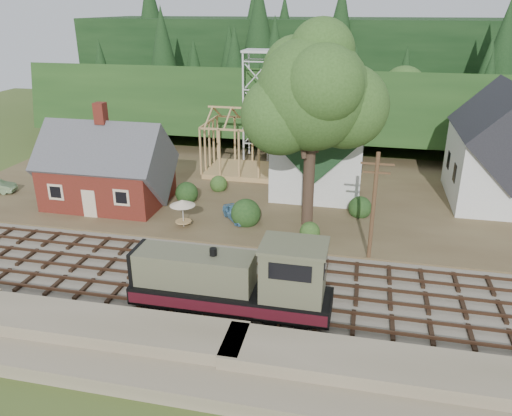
# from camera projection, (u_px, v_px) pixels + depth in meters

# --- Properties ---
(ground) EXTENTS (140.00, 140.00, 0.00)m
(ground) POSITION_uv_depth(u_px,v_px,m) (257.00, 287.00, 32.23)
(ground) COLOR #384C1E
(ground) RESTS_ON ground
(embankment) EXTENTS (64.00, 5.00, 1.60)m
(embankment) POSITION_uv_depth(u_px,v_px,m) (219.00, 375.00, 24.55)
(embankment) COLOR #7F7259
(embankment) RESTS_ON ground
(railroad_bed) EXTENTS (64.00, 11.00, 0.16)m
(railroad_bed) POSITION_uv_depth(u_px,v_px,m) (257.00, 286.00, 32.20)
(railroad_bed) COLOR #726B5B
(railroad_bed) RESTS_ON ground
(village_flat) EXTENTS (64.00, 26.00, 0.30)m
(village_flat) POSITION_uv_depth(u_px,v_px,m) (297.00, 191.00, 48.45)
(village_flat) COLOR brown
(village_flat) RESTS_ON ground
(hillside) EXTENTS (70.00, 28.96, 12.74)m
(hillside) POSITION_uv_depth(u_px,v_px,m) (321.00, 135.00, 70.21)
(hillside) COLOR #1E3F19
(hillside) RESTS_ON ground
(ridge) EXTENTS (80.00, 20.00, 12.00)m
(ridge) POSITION_uv_depth(u_px,v_px,m) (330.00, 112.00, 84.67)
(ridge) COLOR black
(ridge) RESTS_ON ground
(depot) EXTENTS (10.80, 7.41, 9.00)m
(depot) POSITION_uv_depth(u_px,v_px,m) (107.00, 172.00, 44.18)
(depot) COLOR #5A2114
(depot) RESTS_ON village_flat
(church) EXTENTS (8.40, 15.17, 13.00)m
(church) POSITION_uv_depth(u_px,v_px,m) (321.00, 137.00, 47.67)
(church) COLOR silver
(church) RESTS_ON village_flat
(farmhouse) EXTENTS (8.40, 10.80, 10.60)m
(farmhouse) POSITION_uv_depth(u_px,v_px,m) (502.00, 152.00, 43.96)
(farmhouse) COLOR silver
(farmhouse) RESTS_ON village_flat
(timber_frame) EXTENTS (8.20, 6.20, 6.99)m
(timber_frame) POSITION_uv_depth(u_px,v_px,m) (246.00, 146.00, 52.10)
(timber_frame) COLOR tan
(timber_frame) RESTS_ON village_flat
(lattice_tower) EXTENTS (3.20, 3.20, 12.12)m
(lattice_tower) POSITION_uv_depth(u_px,v_px,m) (258.00, 72.00, 54.97)
(lattice_tower) COLOR silver
(lattice_tower) RESTS_ON village_flat
(big_tree) EXTENTS (10.90, 8.40, 14.70)m
(big_tree) POSITION_uv_depth(u_px,v_px,m) (314.00, 102.00, 37.06)
(big_tree) COLOR #38281E
(big_tree) RESTS_ON village_flat
(telegraph_pole_near) EXTENTS (2.20, 0.28, 8.00)m
(telegraph_pole_near) POSITION_uv_depth(u_px,v_px,m) (373.00, 205.00, 33.93)
(telegraph_pole_near) COLOR #4C331E
(telegraph_pole_near) RESTS_ON ground
(locomotive) EXTENTS (11.62, 2.90, 4.66)m
(locomotive) POSITION_uv_depth(u_px,v_px,m) (238.00, 281.00, 28.83)
(locomotive) COLOR black
(locomotive) RESTS_ON railroad_bed
(car_blue) EXTENTS (3.27, 3.59, 1.19)m
(car_blue) POSITION_uv_depth(u_px,v_px,m) (237.00, 213.00, 41.34)
(car_blue) COLOR #5E9EC9
(car_blue) RESTS_ON village_flat
(patio_set) EXTENTS (2.04, 2.04, 2.27)m
(patio_set) POSITION_uv_depth(u_px,v_px,m) (182.00, 204.00, 39.64)
(patio_set) COLOR silver
(patio_set) RESTS_ON village_flat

